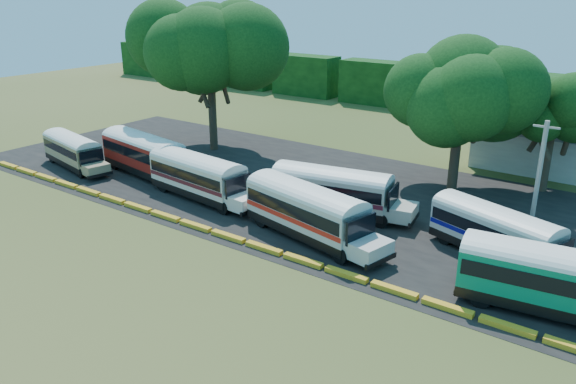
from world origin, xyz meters
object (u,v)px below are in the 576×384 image
Objects in this scene: bus_beige at (73,149)px; bus_cream_west at (199,174)px; bus_white_red at (308,209)px; bus_teal at (558,278)px; bus_red at (145,152)px; tree_west at (209,46)px.

bus_cream_west is (15.05, 0.92, 0.23)m from bus_beige.
bus_beige is at bearing -170.42° from bus_cream_west.
bus_beige is at bearing -168.42° from bus_white_red.
bus_white_red is 15.29m from bus_teal.
bus_beige is 0.84× the size of bus_red.
bus_red reaches higher than bus_white_red.
bus_white_red is 24.93m from tree_west.
bus_white_red is (11.04, -1.27, 0.07)m from bus_cream_west.
bus_white_red is 1.02× the size of bus_teal.
bus_teal is at bearing 10.78° from bus_white_red.
bus_beige is 0.66× the size of tree_west.
bus_cream_west reaches higher than bus_beige.
bus_teal is at bearing 2.40° from bus_cream_west.
tree_west is at bearing 160.34° from bus_white_red.
bus_cream_west is 0.75× the size of tree_west.
bus_cream_west is (8.00, -1.45, -0.12)m from bus_red.
bus_red is 12.79m from tree_west.
bus_teal reaches higher than bus_beige.
bus_teal is (34.32, -3.14, -0.06)m from bus_red.
bus_beige is at bearing -116.92° from tree_west.
bus_beige is 0.88× the size of bus_cream_west.
bus_red reaches higher than bus_teal.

